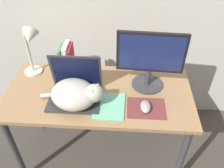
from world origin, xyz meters
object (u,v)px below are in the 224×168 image
object	(u,v)px
notepad	(109,106)
cat	(76,94)
book_row	(67,60)
laptop	(75,90)
external_monitor	(150,59)
computer_mouse	(145,107)
desk_lamp	(30,44)

from	to	relation	value
notepad	cat	bearing A→B (deg)	175.40
cat	book_row	distance (m)	0.33
laptop	notepad	bearing A→B (deg)	-20.11
external_monitor	book_row	bearing A→B (deg)	170.14
external_monitor	notepad	bearing A→B (deg)	-137.45
computer_mouse	desk_lamp	bearing A→B (deg)	158.63
laptop	computer_mouse	size ratio (longest dim) A/B	3.15
cat	notepad	size ratio (longest dim) A/B	1.74
laptop	desk_lamp	bearing A→B (deg)	147.01
book_row	laptop	bearing A→B (deg)	-68.54
external_monitor	book_row	distance (m)	0.59
notepad	external_monitor	bearing A→B (deg)	42.55
external_monitor	laptop	bearing A→B (deg)	-163.12
cat	book_row	xyz separation A→B (m)	(-0.11, 0.31, 0.04)
computer_mouse	notepad	distance (m)	0.23
desk_lamp	notepad	bearing A→B (deg)	-28.04
computer_mouse	cat	bearing A→B (deg)	176.51
laptop	external_monitor	bearing A→B (deg)	16.88
laptop	desk_lamp	world-z (taller)	desk_lamp
book_row	external_monitor	bearing A→B (deg)	-9.86
laptop	book_row	xyz separation A→B (m)	(-0.10, 0.24, 0.06)
notepad	computer_mouse	bearing A→B (deg)	-2.46
book_row	desk_lamp	size ratio (longest dim) A/B	0.63
desk_lamp	external_monitor	bearing A→B (deg)	-4.78
cat	notepad	bearing A→B (deg)	-4.60
computer_mouse	laptop	bearing A→B (deg)	168.38
book_row	desk_lamp	distance (m)	0.27
notepad	desk_lamp	bearing A→B (deg)	151.96
cat	external_monitor	bearing A→B (deg)	24.77
book_row	notepad	distance (m)	0.47
external_monitor	notepad	xyz separation A→B (m)	(-0.25, -0.23, -0.21)
notepad	book_row	bearing A→B (deg)	134.69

